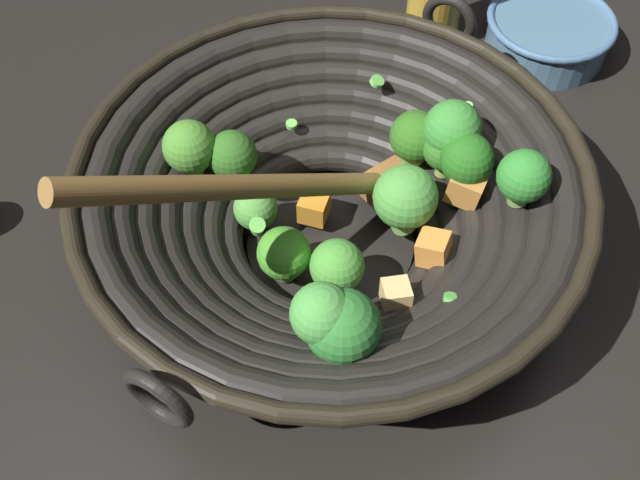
{
  "coord_description": "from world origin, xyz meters",
  "views": [
    {
      "loc": [
        0.09,
        0.37,
        0.53
      ],
      "look_at": [
        0.01,
        0.01,
        0.03
      ],
      "focal_mm": 41.41,
      "sensor_mm": 36.0,
      "label": 1
    }
  ],
  "objects": [
    {
      "name": "wok",
      "position": [
        -0.0,
        0.0,
        0.07
      ],
      "size": [
        0.42,
        0.42,
        0.23
      ],
      "color": "black",
      "rests_on": "ground"
    },
    {
      "name": "ground_plane",
      "position": [
        0.0,
        0.0,
        0.0
      ],
      "size": [
        4.0,
        4.0,
        0.0
      ],
      "primitive_type": "plane",
      "color": "black"
    },
    {
      "name": "prep_bowl",
      "position": [
        -0.29,
        -0.21,
        0.02
      ],
      "size": [
        0.14,
        0.14,
        0.04
      ],
      "color": "slate",
      "rests_on": "ground"
    }
  ]
}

